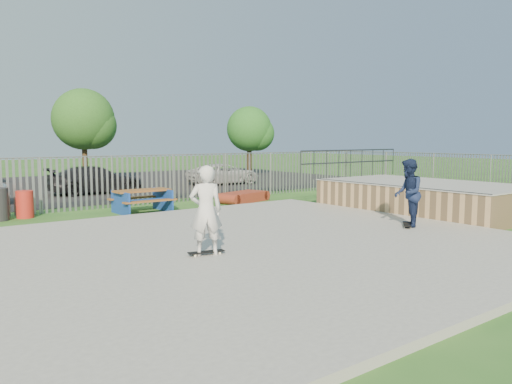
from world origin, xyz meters
TOP-DOWN VIEW (x-y plane):
  - ground at (0.00, 0.00)m, footprint 120.00×120.00m
  - concrete_slab at (0.00, 0.00)m, footprint 15.00×12.00m
  - quarter_pipe at (9.50, 1.04)m, footprint 5.50×7.05m
  - fence at (1.00, 4.59)m, footprint 26.04×16.02m
  - picnic_table at (1.36, 7.13)m, footprint 2.00×1.66m
  - funbox at (6.05, 7.43)m, footprint 2.29×1.59m
  - trash_bin_red at (-2.30, 8.35)m, footprint 0.55×0.55m
  - parking_lot at (0.00, 19.00)m, footprint 40.00×18.00m
  - car_dark at (2.20, 14.25)m, footprint 4.64×2.09m
  - car_white at (9.86, 14.71)m, footprint 4.31×2.02m
  - tree_mid at (3.81, 20.78)m, footprint 3.67×3.67m
  - tree_right at (15.26, 19.55)m, footprint 3.23×3.23m
  - skateboard_a at (5.81, -0.96)m, footprint 0.75×0.66m
  - skateboard_b at (-0.58, -0.48)m, footprint 0.82×0.36m
  - skater_navy at (5.81, -0.96)m, footprint 1.19×1.17m
  - skater_white at (-0.58, -0.48)m, footprint 0.83×0.69m

SIDE VIEW (x-z plane):
  - ground at x=0.00m, z-range 0.00..0.00m
  - parking_lot at x=0.00m, z-range 0.00..0.02m
  - concrete_slab at x=0.00m, z-range 0.00..0.15m
  - skateboard_a at x=5.81m, z-range 0.15..0.23m
  - skateboard_b at x=-0.58m, z-range 0.15..0.23m
  - funbox at x=6.05m, z-range 0.00..0.42m
  - picnic_table at x=1.36m, z-range 0.01..0.84m
  - trash_bin_red at x=-2.30m, z-range 0.00..0.92m
  - quarter_pipe at x=9.50m, z-range -0.54..1.65m
  - car_white at x=9.86m, z-range 0.02..1.21m
  - car_dark at x=2.20m, z-range 0.02..1.34m
  - fence at x=1.00m, z-range 0.00..2.00m
  - skater_navy at x=5.81m, z-range 0.15..2.09m
  - skater_white at x=-0.58m, z-range 0.15..2.09m
  - tree_right at x=15.26m, z-range 0.86..5.83m
  - tree_mid at x=3.81m, z-range 0.98..6.64m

